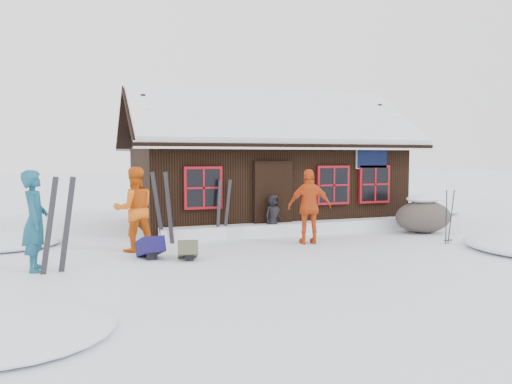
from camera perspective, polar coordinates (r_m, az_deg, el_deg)
ground at (r=11.56m, az=2.22°, el=-6.80°), size 120.00×120.00×0.00m
mountain_hut at (r=16.56m, az=0.64°, el=1.96°), size 8.90×6.09×4.42m
snow_drift at (r=14.16m, az=4.47°, el=-4.10°), size 7.60×0.60×0.35m
snow_mounds at (r=13.90m, az=5.70°, el=-4.99°), size 20.60×13.20×0.48m
skier_teal at (r=10.36m, az=-23.94°, el=-3.02°), size 0.50×0.73×1.93m
skier_orange_left at (r=11.77m, az=-13.74°, el=-1.93°), size 1.03×0.84×1.95m
skier_orange_right at (r=12.50m, az=6.14°, el=-1.67°), size 1.17×0.68×1.87m
skier_crouched at (r=13.79m, az=1.92°, el=-2.66°), size 0.66×0.56×1.14m
boulder at (r=15.09m, az=18.57°, el=-2.57°), size 1.67×1.25×0.98m
ski_pair_left at (r=10.04m, az=-21.66°, el=-3.62°), size 0.68×0.17×1.86m
ski_pair_mid at (r=12.81m, az=-10.55°, el=-1.84°), size 0.54×0.39×1.85m
ski_pair_right at (r=13.32m, az=-3.80°, el=-2.07°), size 0.49×0.20×1.62m
ski_poles at (r=13.42m, az=21.16°, el=-2.73°), size 0.25×0.12×1.39m
backpack_blue at (r=11.00m, az=-11.96°, el=-6.54°), size 0.57×0.70×0.34m
backpack_olive at (r=10.73m, az=-7.82°, el=-6.86°), size 0.51×0.62×0.30m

